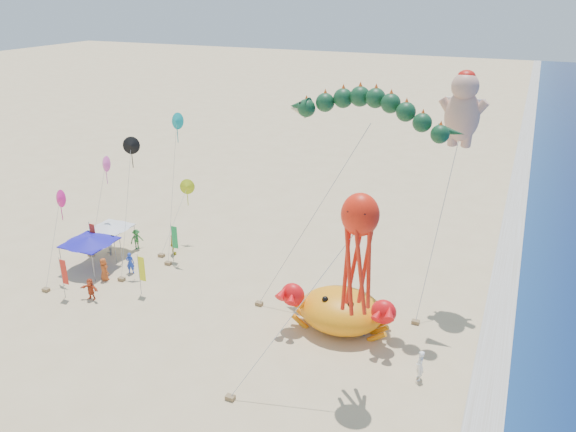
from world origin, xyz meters
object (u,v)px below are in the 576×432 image
object	(u,v)px
octopus_kite	(358,245)
canopy_white	(111,226)
canopy_blue	(89,240)
cherub_kite	(463,107)
dragon_kite	(369,115)
crab_inflatable	(340,309)

from	to	relation	value
octopus_kite	canopy_white	xyz separation A→B (m)	(-23.35, 8.17, -6.14)
canopy_blue	octopus_kite	bearing A→B (deg)	-12.77
cherub_kite	dragon_kite	bearing A→B (deg)	-148.31
dragon_kite	canopy_blue	xyz separation A→B (m)	(-20.80, -3.58, -10.84)
dragon_kite	canopy_blue	bearing A→B (deg)	-170.23
cherub_kite	octopus_kite	size ratio (longest dim) A/B	1.40
dragon_kite	canopy_white	size ratio (longest dim) A/B	4.64
canopy_white	crab_inflatable	bearing A→B (deg)	-8.93
dragon_kite	octopus_kite	world-z (taller)	dragon_kite
dragon_kite	canopy_white	world-z (taller)	dragon_kite
canopy_blue	canopy_white	size ratio (longest dim) A/B	1.21
crab_inflatable	cherub_kite	world-z (taller)	cherub_kite
cherub_kite	canopy_white	size ratio (longest dim) A/B	5.09
cherub_kite	canopy_blue	world-z (taller)	cherub_kite
crab_inflatable	canopy_white	world-z (taller)	crab_inflatable
crab_inflatable	canopy_white	distance (m)	21.34
dragon_kite	canopy_white	distance (m)	23.78
cherub_kite	canopy_white	bearing A→B (deg)	-171.67
crab_inflatable	cherub_kite	size ratio (longest dim) A/B	0.47
cherub_kite	crab_inflatable	bearing A→B (deg)	-126.69
canopy_white	cherub_kite	bearing A→B (deg)	8.33
cherub_kite	canopy_blue	xyz separation A→B (m)	(-26.05, -6.82, -11.16)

